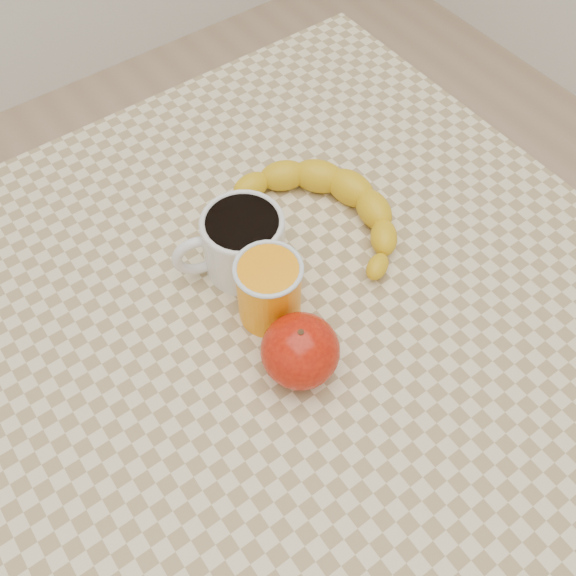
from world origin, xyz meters
TOP-DOWN VIEW (x-y plane):
  - ground at (0.00, 0.00)m, footprint 3.00×3.00m
  - table at (0.00, 0.00)m, footprint 0.80×0.80m
  - coffee_mug at (-0.02, 0.07)m, footprint 0.14×0.12m
  - orange_juice_glass at (-0.03, -0.00)m, footprint 0.07×0.07m
  - apple at (-0.04, -0.08)m, footprint 0.11×0.11m
  - banana at (0.10, 0.07)m, footprint 0.34×0.37m

SIDE VIEW (x-z plane):
  - ground at x=0.00m, z-range 0.00..0.00m
  - table at x=0.00m, z-range 0.29..1.04m
  - banana at x=0.10m, z-range 0.75..0.79m
  - apple at x=-0.04m, z-range 0.75..0.83m
  - coffee_mug at x=-0.02m, z-range 0.75..0.83m
  - orange_juice_glass at x=-0.03m, z-range 0.75..0.84m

